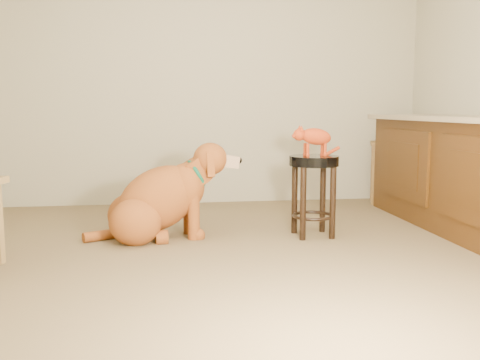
{
  "coord_description": "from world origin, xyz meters",
  "views": [
    {
      "loc": [
        -0.48,
        -3.64,
        1.0
      ],
      "look_at": [
        0.1,
        0.42,
        0.45
      ],
      "focal_mm": 40.0,
      "sensor_mm": 36.0,
      "label": 1
    }
  ],
  "objects": [
    {
      "name": "floor",
      "position": [
        0.0,
        0.0,
        0.0
      ],
      "size": [
        4.5,
        4.0,
        0.01
      ],
      "primitive_type": "cube",
      "color": "brown",
      "rests_on": "ground"
    },
    {
      "name": "room_shell",
      "position": [
        0.0,
        0.0,
        1.68
      ],
      "size": [
        4.54,
        4.04,
        2.62
      ],
      "color": "#B0AB8E",
      "rests_on": "ground"
    },
    {
      "name": "cabinet_run",
      "position": [
        1.94,
        0.3,
        0.44
      ],
      "size": [
        0.7,
        2.56,
        0.94
      ],
      "color": "#44270C",
      "rests_on": "ground"
    },
    {
      "name": "padded_stool",
      "position": [
        0.67,
        0.37,
        0.45
      ],
      "size": [
        0.39,
        0.39,
        0.63
      ],
      "rotation": [
        0.0,
        0.0,
        0.04
      ],
      "color": "black",
      "rests_on": "ground"
    },
    {
      "name": "wood_stool",
      "position": [
        1.85,
        1.7,
        0.34
      ],
      "size": [
        0.45,
        0.45,
        0.65
      ],
      "rotation": [
        0.0,
        0.0,
        -0.35
      ],
      "color": "brown",
      "rests_on": "ground"
    },
    {
      "name": "golden_retriever",
      "position": [
        -0.52,
        0.46,
        0.29
      ],
      "size": [
        1.24,
        0.65,
        0.79
      ],
      "rotation": [
        0.0,
        0.0,
        0.13
      ],
      "color": "brown",
      "rests_on": "ground"
    },
    {
      "name": "tabby_kitten",
      "position": [
        0.66,
        0.37,
        0.78
      ],
      "size": [
        0.42,
        0.16,
        0.26
      ],
      "rotation": [
        0.0,
        0.0,
        0.04
      ],
      "color": "#9E300F",
      "rests_on": "padded_stool"
    }
  ]
}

